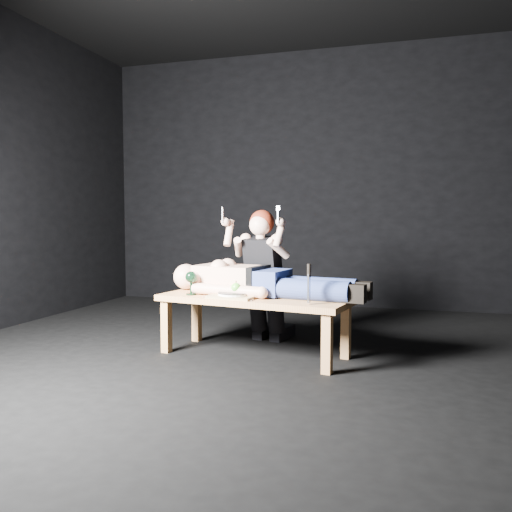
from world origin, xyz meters
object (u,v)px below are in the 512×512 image
object	(u,v)px
lying_man	(264,278)
serving_tray	(233,296)
kneeling_woman	(267,274)
goblet	(191,283)
table	(254,326)
carving_knife	(309,284)

from	to	relation	value
lying_man	serving_tray	distance (m)	0.30
lying_man	kneeling_woman	xyz separation A→B (m)	(-0.10, 0.40, -0.01)
lying_man	serving_tray	bearing A→B (deg)	-123.08
goblet	kneeling_woman	bearing A→B (deg)	50.93
table	serving_tray	bearing A→B (deg)	-127.09
table	serving_tray	distance (m)	0.29
lying_man	carving_knife	distance (m)	0.53
goblet	carving_knife	size ratio (longest dim) A/B	0.66
goblet	serving_tray	bearing A→B (deg)	-8.40
serving_tray	carving_knife	bearing A→B (deg)	-13.18
table	serving_tray	size ratio (longest dim) A/B	4.23
lying_man	kneeling_woman	size ratio (longest dim) A/B	1.27
lying_man	serving_tray	xyz separation A→B (m)	(-0.18, -0.20, -0.12)
serving_tray	kneeling_woman	bearing A→B (deg)	81.96
carving_knife	kneeling_woman	bearing A→B (deg)	133.71
goblet	carving_knife	distance (m)	0.97
table	carving_knife	bearing A→B (deg)	-19.26
table	kneeling_woman	distance (m)	0.60
table	goblet	world-z (taller)	goblet
table	lying_man	bearing A→B (deg)	63.77
carving_knife	serving_tray	bearing A→B (deg)	176.24
goblet	carving_knife	world-z (taller)	carving_knife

